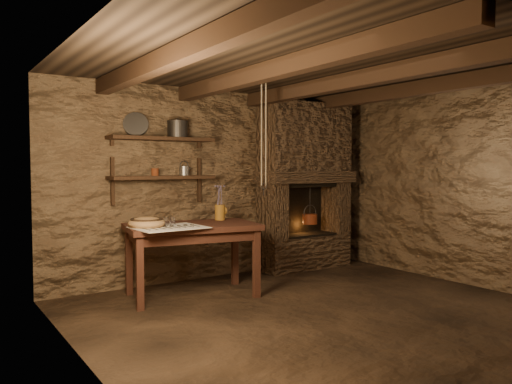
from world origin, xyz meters
TOP-DOWN VIEW (x-y plane):
  - floor at (0.00, 0.00)m, footprint 4.50×4.50m
  - back_wall at (0.00, 2.00)m, footprint 4.50×0.04m
  - left_wall at (-2.25, 0.00)m, footprint 0.04×4.00m
  - right_wall at (2.25, 0.00)m, footprint 0.04×4.00m
  - ceiling at (0.00, 0.00)m, footprint 4.50×4.00m
  - beam_far_left at (-1.50, 0.00)m, footprint 0.14×3.95m
  - beam_mid_left at (-0.50, 0.00)m, footprint 0.14×3.95m
  - beam_mid_right at (0.50, 0.00)m, footprint 0.14×3.95m
  - beam_far_right at (1.50, 0.00)m, footprint 0.14×3.95m
  - shelf_lower at (-0.85, 1.84)m, footprint 1.25×0.30m
  - shelf_upper at (-0.85, 1.84)m, footprint 1.25×0.30m
  - hearth at (1.25, 1.77)m, footprint 1.43×0.51m
  - work_table at (-0.75, 1.27)m, footprint 1.52×1.04m
  - linen_cloth at (-1.10, 1.10)m, footprint 0.72×0.59m
  - pewter_cutlery_row at (-1.10, 1.07)m, footprint 0.59×0.25m
  - drinking_glasses at (-1.08, 1.23)m, footprint 0.22×0.07m
  - stoneware_jug at (-0.29, 1.45)m, footprint 0.15×0.15m
  - wooden_bowl at (-1.29, 1.24)m, footprint 0.44×0.44m
  - iron_stockpot at (-0.65, 1.84)m, footprint 0.26×0.26m
  - tin_pan at (-1.13, 1.94)m, footprint 0.31×0.22m
  - small_kettle at (-0.57, 1.84)m, footprint 0.17×0.14m
  - rusty_tin at (-0.94, 1.84)m, footprint 0.11×0.11m
  - red_pot at (1.31, 1.72)m, footprint 0.27×0.27m
  - hanging_ropes at (0.05, 1.05)m, footprint 0.08×0.08m

SIDE VIEW (x-z plane):
  - floor at x=0.00m, z-range 0.00..0.00m
  - work_table at x=-0.75m, z-range 0.03..0.83m
  - red_pot at x=1.31m, z-range 0.43..0.97m
  - linen_cloth at x=-1.10m, z-range 0.80..0.81m
  - pewter_cutlery_row at x=-1.10m, z-range 0.81..0.82m
  - wooden_bowl at x=-1.29m, z-range 0.78..0.91m
  - drinking_glasses at x=-1.08m, z-range 0.81..0.90m
  - stoneware_jug at x=-0.29m, z-range 0.77..1.19m
  - back_wall at x=0.00m, z-range 0.00..2.40m
  - left_wall at x=-2.25m, z-range 0.00..2.40m
  - right_wall at x=2.25m, z-range 0.00..2.40m
  - hearth at x=1.25m, z-range 0.08..2.38m
  - shelf_lower at x=-0.85m, z-range 1.28..1.32m
  - rusty_tin at x=-0.94m, z-range 1.32..1.41m
  - small_kettle at x=-0.57m, z-range 1.29..1.46m
  - shelf_upper at x=-0.85m, z-range 1.73..1.77m
  - hanging_ropes at x=0.05m, z-range 1.20..2.40m
  - iron_stockpot at x=-0.65m, z-range 1.77..1.95m
  - tin_pan at x=-1.13m, z-range 1.77..2.06m
  - beam_far_left at x=-1.50m, z-range 2.23..2.39m
  - beam_mid_left at x=-0.50m, z-range 2.23..2.39m
  - beam_mid_right at x=0.50m, z-range 2.23..2.39m
  - beam_far_right at x=1.50m, z-range 2.23..2.39m
  - ceiling at x=0.00m, z-range 2.38..2.42m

